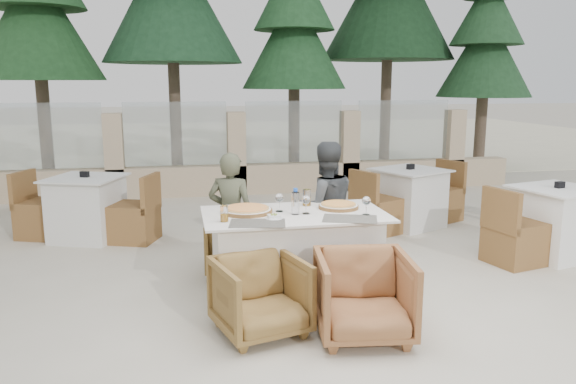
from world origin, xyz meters
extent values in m
plane|color=beige|center=(0.00, 0.00, 0.00)|extent=(80.00, 80.00, 0.00)
cube|color=#F2EBC6|center=(0.00, 14.00, 0.01)|extent=(30.00, 16.00, 0.01)
cone|color=#1E4722|center=(-3.50, 7.00, 2.75)|extent=(2.42, 2.42, 5.50)
cone|color=#1C4326|center=(-1.00, 7.50, 3.25)|extent=(2.86, 2.86, 6.50)
cone|color=#214E28|center=(1.50, 7.20, 2.50)|extent=(2.20, 2.20, 5.00)
cone|color=#16361C|center=(3.80, 7.80, 3.40)|extent=(2.99, 2.99, 6.80)
cone|color=#204726|center=(5.50, 6.50, 2.25)|extent=(1.98, 1.98, 4.50)
cube|color=#58544B|center=(-0.37, -0.30, 0.77)|extent=(0.50, 0.38, 0.00)
cube|color=#605C52|center=(0.41, -0.30, 0.77)|extent=(0.52, 0.43, 0.00)
cylinder|color=orange|center=(-0.41, 0.10, 0.80)|extent=(0.46, 0.46, 0.06)
cylinder|color=orange|center=(0.43, 0.11, 0.79)|extent=(0.41, 0.41, 0.05)
cylinder|color=#A5C5D9|center=(0.00, -0.05, 0.89)|extent=(0.08, 0.08, 0.23)
cylinder|color=orange|center=(-0.63, -0.18, 0.84)|extent=(0.08, 0.08, 0.13)
cylinder|color=orange|center=(0.17, 0.27, 0.85)|extent=(0.08, 0.08, 0.15)
imported|color=brown|center=(-0.38, 0.68, 0.29)|extent=(0.79, 0.80, 0.58)
imported|color=brown|center=(0.36, 0.91, 0.29)|extent=(0.77, 0.78, 0.58)
imported|color=olive|center=(-0.41, -0.69, 0.30)|extent=(0.79, 0.80, 0.60)
imported|color=#955E36|center=(0.35, -0.90, 0.32)|extent=(0.77, 0.79, 0.65)
imported|color=#4C503A|center=(-0.50, 0.64, 0.62)|extent=(0.53, 0.44, 1.24)
imported|color=#3D4043|center=(0.43, 0.55, 0.67)|extent=(0.67, 0.54, 1.33)
camera|label=1|loc=(-0.98, -4.68, 1.90)|focal=35.00mm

